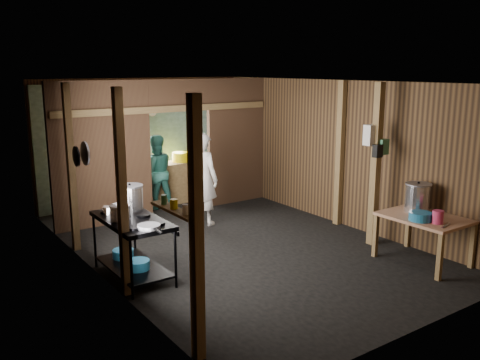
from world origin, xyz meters
TOP-DOWN VIEW (x-y plane):
  - floor at (0.00, 0.00)m, footprint 4.50×7.00m
  - ceiling at (0.00, 0.00)m, footprint 4.50×7.00m
  - wall_back at (0.00, 3.50)m, footprint 4.50×0.00m
  - wall_front at (0.00, -3.50)m, footprint 4.50×0.00m
  - wall_left at (-2.25, 0.00)m, footprint 0.00×7.00m
  - wall_right at (2.25, 0.00)m, footprint 0.00×7.00m
  - partition_left at (-1.32, 2.20)m, footprint 1.85×0.10m
  - partition_right at (1.57, 2.20)m, footprint 1.35×0.10m
  - partition_header at (0.25, 2.20)m, footprint 1.30×0.10m
  - turquoise_panel at (0.00, 3.44)m, footprint 4.40×0.06m
  - back_counter at (0.30, 2.95)m, footprint 1.20×0.50m
  - wall_clock at (0.25, 3.40)m, footprint 0.20×0.03m
  - post_left_a at (-2.18, -2.60)m, footprint 0.10×0.12m
  - post_left_b at (-2.18, -0.80)m, footprint 0.10×0.12m
  - post_left_c at (-2.18, 1.20)m, footprint 0.10×0.12m
  - post_right at (2.18, -0.20)m, footprint 0.10×0.12m
  - post_free at (1.85, -1.30)m, footprint 0.12×0.12m
  - cross_beam at (0.00, 2.15)m, footprint 4.40×0.12m
  - pan_lid_big at (-2.21, 0.40)m, footprint 0.03×0.34m
  - pan_lid_small at (-2.21, 0.80)m, footprint 0.03×0.30m
  - wall_shelf at (-2.15, -2.10)m, footprint 0.14×0.80m
  - jar_white at (-2.15, -2.35)m, footprint 0.07×0.07m
  - jar_yellow at (-2.15, -2.10)m, footprint 0.08×0.08m
  - jar_green at (-2.15, -1.88)m, footprint 0.06×0.06m
  - bag_white at (1.80, -1.22)m, footprint 0.22×0.15m
  - bag_green at (1.92, -1.36)m, footprint 0.16×0.12m
  - bag_black at (1.78, -1.38)m, footprint 0.14×0.10m
  - gas_range at (-1.88, -0.35)m, footprint 0.73×1.42m
  - prep_table at (1.83, -2.27)m, footprint 0.86×1.19m
  - stove_pot_large at (-1.71, 0.08)m, footprint 0.46×0.46m
  - stove_pot_med at (-2.05, -0.38)m, footprint 0.32×0.32m
  - stove_saucepan at (-2.05, 0.04)m, footprint 0.21×0.21m
  - frying_pan at (-1.88, -0.88)m, footprint 0.30×0.52m
  - blue_tub_front at (-1.88, -0.50)m, footprint 0.30×0.30m
  - blue_tub_back at (-1.88, 0.02)m, footprint 0.30×0.30m
  - stock_pot at (1.95, -2.04)m, footprint 0.45×0.45m
  - wash_basin at (1.60, -2.36)m, footprint 0.38×0.38m
  - pink_bucket at (1.68, -2.58)m, footprint 0.20×0.20m
  - knife at (1.67, -2.72)m, footprint 0.30×0.11m
  - yellow_tub at (0.66, 2.95)m, footprint 0.36×0.36m
  - red_cup at (0.11, 2.95)m, footprint 0.12×0.12m
  - cook at (0.19, 1.23)m, footprint 0.59×0.71m
  - worker_back at (-0.05, 2.68)m, footprint 0.82×0.69m

SIDE VIEW (x-z plane):
  - floor at x=0.00m, z-range 0.00..0.00m
  - blue_tub_back at x=-1.88m, z-range 0.16..0.28m
  - blue_tub_front at x=-1.88m, z-range 0.16..0.29m
  - prep_table at x=1.83m, z-range 0.00..0.70m
  - gas_range at x=-1.88m, z-range 0.00..0.84m
  - back_counter at x=0.30m, z-range 0.00..0.85m
  - knife at x=1.67m, z-range 0.70..0.71m
  - worker_back at x=-0.05m, z-range 0.00..1.50m
  - wash_basin at x=1.60m, z-range 0.70..0.82m
  - pink_bucket at x=1.68m, z-range 0.70..0.88m
  - cook at x=0.19m, z-range 0.00..1.68m
  - frying_pan at x=-1.88m, z-range 0.83..0.89m
  - stove_saucepan at x=-2.05m, z-range 0.84..0.94m
  - stock_pot at x=1.95m, z-range 0.68..1.13m
  - red_cup at x=0.11m, z-range 0.85..1.00m
  - stove_pot_med at x=-2.05m, z-range 0.82..1.06m
  - yellow_tub at x=0.66m, z-range 0.85..1.05m
  - stove_pot_large at x=-1.71m, z-range 0.82..1.19m
  - turquoise_panel at x=0.00m, z-range 0.00..2.50m
  - wall_back at x=0.00m, z-range 0.00..2.60m
  - wall_front at x=0.00m, z-range 0.00..2.60m
  - wall_left at x=-2.25m, z-range 0.00..2.60m
  - wall_right at x=2.25m, z-range 0.00..2.60m
  - partition_left at x=-1.32m, z-range 0.00..2.60m
  - partition_right at x=1.57m, z-range 0.00..2.60m
  - post_left_a at x=-2.18m, z-range 0.00..2.60m
  - post_left_b at x=-2.18m, z-range 0.00..2.60m
  - post_left_c at x=-2.18m, z-range 0.00..2.60m
  - post_right at x=2.18m, z-range 0.00..2.60m
  - post_free at x=1.85m, z-range 0.00..2.60m
  - wall_shelf at x=-2.15m, z-range 1.39..1.41m
  - jar_white at x=-2.15m, z-range 1.42..1.52m
  - jar_yellow at x=-2.15m, z-range 1.42..1.52m
  - jar_green at x=-2.15m, z-range 1.42..1.52m
  - pan_lid_small at x=-2.21m, z-range 1.40..1.70m
  - bag_black at x=1.78m, z-range 1.45..1.65m
  - bag_green at x=1.92m, z-range 1.48..1.72m
  - pan_lid_big at x=-2.21m, z-range 1.48..1.82m
  - bag_white at x=1.80m, z-range 1.62..1.94m
  - wall_clock at x=0.25m, z-range 1.80..2.00m
  - cross_beam at x=0.00m, z-range 1.99..2.11m
  - partition_header at x=0.25m, z-range 2.00..2.60m
  - ceiling at x=0.00m, z-range 2.60..2.60m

